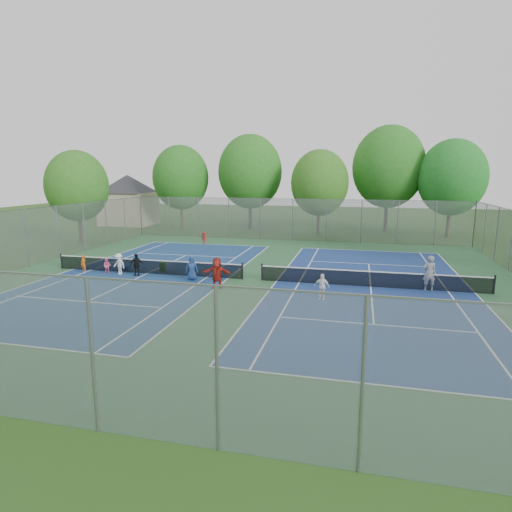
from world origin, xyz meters
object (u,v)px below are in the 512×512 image
at_px(net_left, 147,267).
at_px(instructor, 429,273).
at_px(ball_hopper, 163,267).
at_px(net_right, 371,279).
at_px(ball_crate, 125,268).

height_order(net_left, instructor, instructor).
bearing_deg(net_left, instructor, -0.09).
bearing_deg(ball_hopper, net_right, -3.30).
distance_m(ball_hopper, instructor, 16.37).
bearing_deg(instructor, net_right, -10.40).
bearing_deg(net_left, ball_hopper, 46.03).
xyz_separation_m(net_right, instructor, (3.07, -0.03, 0.54)).
height_order(net_right, instructor, instructor).
bearing_deg(net_right, instructor, -0.49).
bearing_deg(net_left, ball_crate, 165.19).
bearing_deg(net_right, net_left, 180.00).
xyz_separation_m(net_right, ball_hopper, (-13.26, 0.76, -0.14)).
height_order(net_right, ball_hopper, net_right).
distance_m(net_right, instructor, 3.12).
relative_size(net_left, ball_crate, 39.67).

